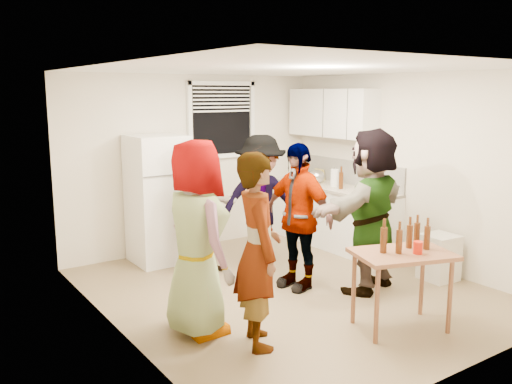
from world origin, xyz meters
TOP-DOWN VIEW (x-y plane):
  - room at (0.00, 0.00)m, footprint 4.00×4.50m
  - window at (0.45, 2.21)m, footprint 1.12×0.10m
  - refrigerator at (-0.75, 1.88)m, footprint 0.70×0.70m
  - counter_lower at (1.70, 1.15)m, footprint 0.60×2.20m
  - countertop at (1.70, 1.15)m, footprint 0.64×2.22m
  - backsplash at (1.99, 1.15)m, footprint 0.03×2.20m
  - upper_cabinets at (1.83, 1.35)m, footprint 0.34×1.60m
  - kettle at (1.65, 1.45)m, footprint 0.31×0.27m
  - paper_towel at (1.68, 1.09)m, footprint 0.12×0.12m
  - wine_bottle at (1.75, 1.88)m, footprint 0.07×0.07m
  - beer_bottle_counter at (1.60, 0.87)m, footprint 0.06×0.06m
  - blue_cup at (1.44, 0.34)m, footprint 0.10×0.10m
  - picture_frame at (1.92, 1.69)m, footprint 0.02×0.20m
  - trash_bin at (1.74, -0.73)m, footprint 0.41×0.41m
  - serving_table at (0.26, -1.40)m, footprint 1.05×0.86m
  - beer_bottle_table at (0.09, -1.31)m, footprint 0.06×0.06m
  - red_cup at (0.33, -1.52)m, footprint 0.09×0.09m
  - guest_grey at (-1.39, -0.37)m, footprint 1.85×0.92m
  - guest_stripe at (-1.06, -0.90)m, footprint 1.86×1.23m
  - guest_back_left at (-0.48, 1.08)m, footprint 1.03×1.78m
  - guest_back_right at (0.18, 0.83)m, footprint 1.72×2.04m
  - guest_black at (0.15, 0.05)m, footprint 1.83×1.25m
  - guest_orange at (0.79, -0.47)m, footprint 2.17×2.26m

SIDE VIEW (x-z plane):
  - room at x=0.00m, z-range -1.25..1.25m
  - serving_table at x=0.26m, z-range -0.38..0.38m
  - guest_grey at x=-1.39m, z-range -0.29..0.29m
  - guest_stripe at x=-1.06m, z-range -0.21..0.21m
  - guest_back_left at x=-0.48m, z-range -0.32..0.32m
  - guest_back_right at x=0.18m, z-range -0.32..0.32m
  - guest_black at x=0.15m, z-range -0.21..0.21m
  - guest_orange at x=0.79m, z-range -0.28..0.28m
  - trash_bin at x=1.74m, z-range -0.03..0.53m
  - counter_lower at x=1.70m, z-range 0.00..0.86m
  - beer_bottle_table at x=0.09m, z-range 0.64..0.88m
  - red_cup at x=0.33m, z-range 0.70..0.82m
  - refrigerator at x=-0.75m, z-range 0.00..1.70m
  - countertop at x=1.70m, z-range 0.86..0.90m
  - beer_bottle_counter at x=1.60m, z-range 0.78..1.02m
  - kettle at x=1.65m, z-range 0.79..1.01m
  - paper_towel at x=1.68m, z-range 0.77..1.03m
  - blue_cup at x=1.44m, z-range 0.84..0.96m
  - wine_bottle at x=1.75m, z-range 0.75..1.05m
  - picture_frame at x=1.92m, z-range 0.90..1.07m
  - backsplash at x=1.99m, z-range 0.90..1.26m
  - window at x=0.45m, z-range 1.32..2.38m
  - upper_cabinets at x=1.83m, z-range 1.60..2.30m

